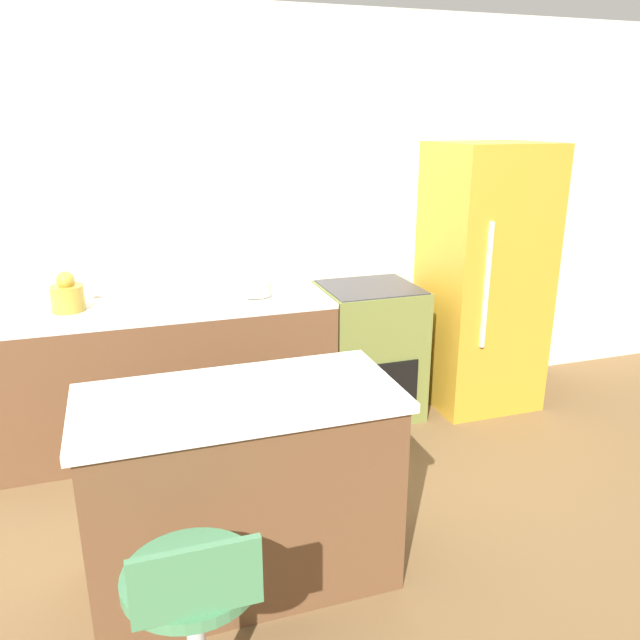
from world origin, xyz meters
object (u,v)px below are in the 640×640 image
(stool_chair, at_px, (196,624))
(oven_range, at_px, (369,350))
(refrigerator, at_px, (482,278))
(kettle, at_px, (67,295))
(mixing_bowl, at_px, (256,288))

(stool_chair, bearing_deg, oven_range, 55.02)
(refrigerator, xyz_separation_m, stool_chair, (-2.24, -1.99, -0.47))
(refrigerator, height_order, stool_chair, refrigerator)
(refrigerator, height_order, kettle, refrigerator)
(stool_chair, bearing_deg, kettle, 101.51)
(refrigerator, relative_size, mixing_bowl, 8.76)
(oven_range, xyz_separation_m, mixing_bowl, (-0.76, 0.04, 0.49))
(oven_range, distance_m, kettle, 1.92)
(kettle, bearing_deg, mixing_bowl, -0.00)
(oven_range, height_order, mixing_bowl, mixing_bowl)
(stool_chair, relative_size, mixing_bowl, 4.04)
(oven_range, bearing_deg, mixing_bowl, 177.17)
(oven_range, height_order, kettle, kettle)
(stool_chair, height_order, mixing_bowl, mixing_bowl)
(oven_range, xyz_separation_m, refrigerator, (0.81, -0.05, 0.45))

